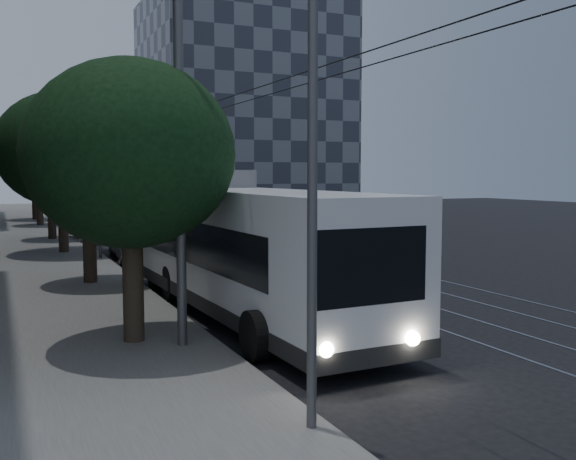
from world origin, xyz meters
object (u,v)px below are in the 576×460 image
(car_white_a, at_px, (97,230))
(car_white_b, at_px, (91,225))
(car_white_d, at_px, (72,211))
(streetlamp_near, at_px, (198,76))
(pickup_silver, at_px, (142,243))
(car_white_c, at_px, (108,221))
(trolleybus, at_px, (242,248))
(streetlamp_far, at_px, (71,140))

(car_white_a, bearing_deg, car_white_b, 104.52)
(car_white_b, bearing_deg, car_white_d, 85.07)
(streetlamp_near, bearing_deg, pickup_silver, 82.95)
(car_white_c, height_order, car_white_d, car_white_d)
(pickup_silver, xyz_separation_m, car_white_c, (0.86, 14.70, -0.03))
(car_white_d, bearing_deg, streetlamp_near, -78.18)
(car_white_b, bearing_deg, streetlamp_near, -95.57)
(pickup_silver, height_order, car_white_b, car_white_b)
(trolleybus, xyz_separation_m, car_white_b, (-0.87, 22.83, -1.00))
(streetlamp_near, xyz_separation_m, streetlamp_far, (0.30, 27.06, 0.03))
(car_white_b, xyz_separation_m, streetlamp_far, (-0.79, 1.41, 4.95))
(trolleybus, bearing_deg, car_white_d, 88.72)
(pickup_silver, bearing_deg, streetlamp_far, 99.58)
(car_white_b, relative_size, streetlamp_far, 0.55)
(car_white_c, distance_m, car_white_d, 10.44)
(car_white_a, relative_size, car_white_b, 0.72)
(car_white_b, bearing_deg, trolleybus, -90.95)
(streetlamp_far, bearing_deg, car_white_c, 45.51)
(trolleybus, height_order, car_white_d, trolleybus)
(car_white_a, distance_m, car_white_c, 6.54)
(car_white_b, relative_size, streetlamp_near, 0.56)
(pickup_silver, distance_m, car_white_a, 8.39)
(car_white_c, relative_size, streetlamp_near, 0.44)
(pickup_silver, bearing_deg, car_white_d, 93.14)
(trolleybus, bearing_deg, streetlamp_far, 91.98)
(pickup_silver, relative_size, car_white_d, 1.15)
(car_white_a, bearing_deg, car_white_c, 90.36)
(pickup_silver, xyz_separation_m, streetlamp_near, (-1.83, -14.80, 4.96))
(pickup_silver, height_order, car_white_a, pickup_silver)
(pickup_silver, relative_size, streetlamp_far, 0.55)
(pickup_silver, xyz_separation_m, streetlamp_far, (-1.53, 12.27, 4.99))
(pickup_silver, bearing_deg, car_white_a, 97.51)
(car_white_c, bearing_deg, trolleybus, -69.31)
(pickup_silver, bearing_deg, car_white_c, 89.12)
(pickup_silver, relative_size, car_white_b, 0.99)
(pickup_silver, distance_m, streetlamp_near, 15.71)
(trolleybus, height_order, streetlamp_far, streetlamp_far)
(trolleybus, relative_size, streetlamp_near, 1.37)
(car_white_c, bearing_deg, pickup_silver, -71.10)
(car_white_c, height_order, streetlamp_far, streetlamp_far)
(car_white_c, bearing_deg, car_white_d, 118.60)
(car_white_a, relative_size, car_white_d, 0.84)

